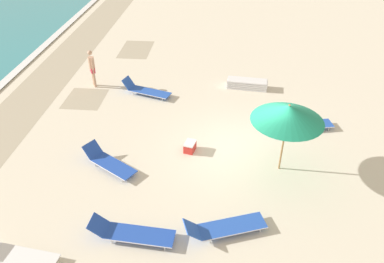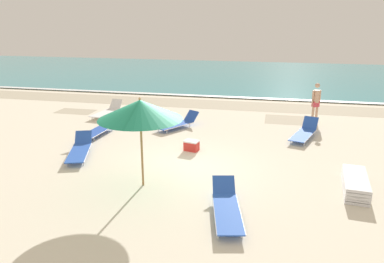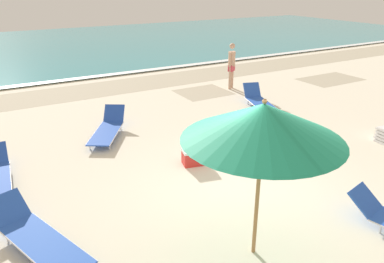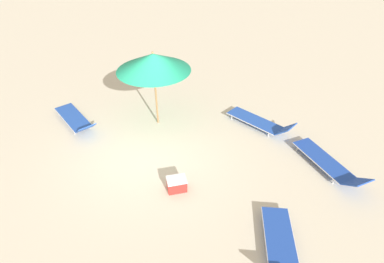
% 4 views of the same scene
% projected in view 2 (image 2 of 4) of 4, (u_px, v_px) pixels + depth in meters
% --- Properties ---
extents(ground_plane, '(60.00, 60.00, 0.16)m').
position_uv_depth(ground_plane, '(180.00, 173.00, 11.52)').
color(ground_plane, beige).
extents(ocean_water, '(60.00, 19.01, 0.07)m').
position_uv_depth(ocean_water, '(241.00, 75.00, 30.68)').
color(ocean_water, teal).
rests_on(ocean_water, ground_plane).
extents(beach_umbrella, '(2.28, 2.28, 2.51)m').
position_uv_depth(beach_umbrella, '(140.00, 110.00, 9.89)').
color(beach_umbrella, '#9E7547').
rests_on(beach_umbrella, ground_plane).
extents(lounger_stack, '(0.80, 1.91, 0.41)m').
position_uv_depth(lounger_stack, '(355.00, 184.00, 10.13)').
color(lounger_stack, white).
rests_on(lounger_stack, ground_plane).
extents(sun_lounger_under_umbrella, '(1.33, 2.36, 0.56)m').
position_uv_depth(sun_lounger_under_umbrella, '(80.00, 149.00, 12.74)').
color(sun_lounger_under_umbrella, blue).
rests_on(sun_lounger_under_umbrella, ground_plane).
extents(sun_lounger_beside_umbrella, '(0.87, 2.19, 0.60)m').
position_uv_depth(sun_lounger_beside_umbrella, '(107.00, 111.00, 17.98)').
color(sun_lounger_beside_umbrella, white).
rests_on(sun_lounger_beside_umbrella, ground_plane).
extents(sun_lounger_near_water_left, '(1.09, 2.41, 0.53)m').
position_uv_depth(sun_lounger_near_water_left, '(227.00, 207.00, 8.88)').
color(sun_lounger_near_water_left, blue).
rests_on(sun_lounger_near_water_left, ground_plane).
extents(sun_lounger_near_water_right, '(1.61, 2.06, 0.59)m').
position_uv_depth(sun_lounger_near_water_right, '(178.00, 123.00, 15.91)').
color(sun_lounger_near_water_right, blue).
rests_on(sun_lounger_near_water_right, ground_plane).
extents(sun_lounger_mid_beach_solo, '(0.77, 2.35, 0.52)m').
position_uv_depth(sun_lounger_mid_beach_solo, '(100.00, 128.00, 15.17)').
color(sun_lounger_mid_beach_solo, blue).
rests_on(sun_lounger_mid_beach_solo, ground_plane).
extents(sun_lounger_mid_beach_pair_a, '(1.27, 2.30, 0.63)m').
position_uv_depth(sun_lounger_mid_beach_pair_a, '(304.00, 132.00, 14.60)').
color(sun_lounger_mid_beach_pair_a, blue).
rests_on(sun_lounger_mid_beach_pair_a, ground_plane).
extents(beachgoer_wading_adult, '(0.39, 0.31, 1.76)m').
position_uv_depth(beachgoer_wading_adult, '(316.00, 100.00, 16.62)').
color(beachgoer_wading_adult, tan).
rests_on(beachgoer_wading_adult, ground_plane).
extents(cooler_box, '(0.57, 0.46, 0.37)m').
position_uv_depth(cooler_box, '(192.00, 145.00, 13.22)').
color(cooler_box, red).
rests_on(cooler_box, ground_plane).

